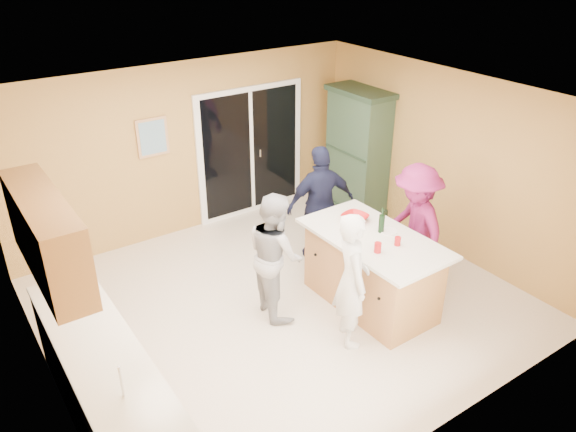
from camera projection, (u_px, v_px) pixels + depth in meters
floor at (283, 302)px, 7.12m from camera, size 5.50×5.50×0.00m
ceiling at (282, 101)px, 5.93m from camera, size 5.50×5.00×0.10m
wall_back at (189, 149)px, 8.36m from camera, size 5.50×0.10×2.60m
wall_front at (448, 322)px, 4.69m from camera, size 5.50×0.10×2.60m
wall_left at (34, 287)px, 5.15m from camera, size 0.10×5.00×2.60m
wall_right at (444, 162)px, 7.91m from camera, size 0.10×5.00×2.60m
left_cabinet_run at (118, 412)px, 4.91m from camera, size 0.65×3.05×1.24m
upper_cabinets at (47, 236)px, 4.82m from camera, size 0.35×1.60×0.75m
sliding_door at (251, 151)px, 8.98m from camera, size 1.90×0.07×2.10m
framed_picture at (152, 137)px, 7.93m from camera, size 0.46×0.04×0.56m
kitchen_island at (371, 273)px, 6.91m from camera, size 1.02×1.85×0.96m
green_hutch at (358, 154)px, 9.04m from camera, size 0.59×1.12×2.05m
woman_white at (352, 280)px, 6.14m from camera, size 0.59×0.69×1.61m
woman_grey at (275, 255)px, 6.65m from camera, size 0.71×0.85×1.58m
woman_navy at (321, 204)px, 7.73m from camera, size 1.06×0.62×1.69m
woman_magenta at (415, 227)px, 7.14m from camera, size 0.92×1.23×1.69m
serving_bowl at (355, 218)px, 7.03m from camera, size 0.38×0.38×0.08m
tulip_vase at (56, 269)px, 5.77m from camera, size 0.20×0.15×0.34m
tumbler_near at (398, 241)px, 6.47m from camera, size 0.09×0.09×0.11m
tumbler_far at (378, 248)px, 6.33m from camera, size 0.09×0.09×0.12m
wine_bottle at (382, 223)px, 6.72m from camera, size 0.07×0.07×0.31m
white_plate at (389, 231)px, 6.78m from camera, size 0.22×0.22×0.01m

